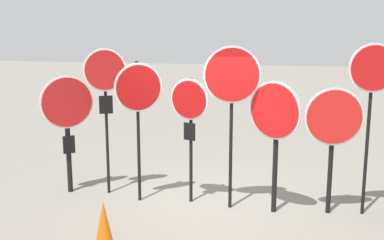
# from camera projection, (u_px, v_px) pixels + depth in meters

# --- Properties ---
(ground_plane) EXTENTS (40.00, 40.00, 0.00)m
(ground_plane) POSITION_uv_depth(u_px,v_px,m) (210.00, 205.00, 8.95)
(ground_plane) COLOR gray
(stop_sign_0) EXTENTS (0.78, 0.52, 2.10)m
(stop_sign_0) POSITION_uv_depth(u_px,v_px,m) (67.00, 113.00, 9.21)
(stop_sign_0) COLOR black
(stop_sign_0) RESTS_ON ground
(stop_sign_1) EXTENTS (0.70, 0.27, 2.57)m
(stop_sign_1) POSITION_uv_depth(u_px,v_px,m) (105.00, 83.00, 9.05)
(stop_sign_1) COLOR black
(stop_sign_1) RESTS_ON ground
(stop_sign_2) EXTENTS (0.71, 0.41, 2.38)m
(stop_sign_2) POSITION_uv_depth(u_px,v_px,m) (138.00, 96.00, 8.72)
(stop_sign_2) COLOR black
(stop_sign_2) RESTS_ON ground
(stop_sign_3) EXTENTS (0.65, 0.25, 2.12)m
(stop_sign_3) POSITION_uv_depth(u_px,v_px,m) (190.00, 111.00, 8.72)
(stop_sign_3) COLOR black
(stop_sign_3) RESTS_ON ground
(stop_sign_4) EXTENTS (0.90, 0.15, 2.67)m
(stop_sign_4) POSITION_uv_depth(u_px,v_px,m) (232.00, 85.00, 8.35)
(stop_sign_4) COLOR black
(stop_sign_4) RESTS_ON ground
(stop_sign_5) EXTENTS (0.78, 0.52, 2.14)m
(stop_sign_5) POSITION_uv_depth(u_px,v_px,m) (275.00, 122.00, 8.30)
(stop_sign_5) COLOR black
(stop_sign_5) RESTS_ON ground
(stop_sign_6) EXTENTS (0.91, 0.17, 2.05)m
(stop_sign_6) POSITION_uv_depth(u_px,v_px,m) (333.00, 126.00, 8.26)
(stop_sign_6) COLOR black
(stop_sign_6) RESTS_ON ground
(stop_sign_7) EXTENTS (0.75, 0.14, 2.73)m
(stop_sign_7) POSITION_uv_depth(u_px,v_px,m) (372.00, 84.00, 8.08)
(stop_sign_7) COLOR black
(stop_sign_7) RESTS_ON ground
(traffic_cone_0) EXTENTS (0.35, 0.35, 0.73)m
(traffic_cone_0) POSITION_uv_depth(u_px,v_px,m) (104.00, 227.00, 7.19)
(traffic_cone_0) COLOR black
(traffic_cone_0) RESTS_ON ground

